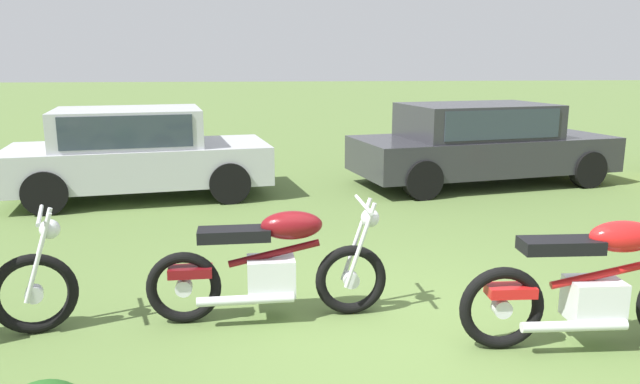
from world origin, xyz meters
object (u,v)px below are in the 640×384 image
motorcycle_red (596,285)px  car_silver (135,148)px  car_charcoal (480,140)px  motorcycle_maroon (272,265)px

motorcycle_red → car_silver: car_silver is taller
car_silver → car_charcoal: same height
car_silver → motorcycle_red: bearing=-61.5°
car_silver → car_charcoal: (5.87, 0.44, 0.00)m
motorcycle_red → car_charcoal: bearing=79.8°
motorcycle_maroon → car_silver: bearing=110.9°
car_silver → car_charcoal: size_ratio=0.89×
motorcycle_red → car_silver: (-4.48, 5.73, 0.30)m
motorcycle_maroon → car_charcoal: car_charcoal is taller
motorcycle_maroon → car_charcoal: (3.84, 5.39, 0.32)m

